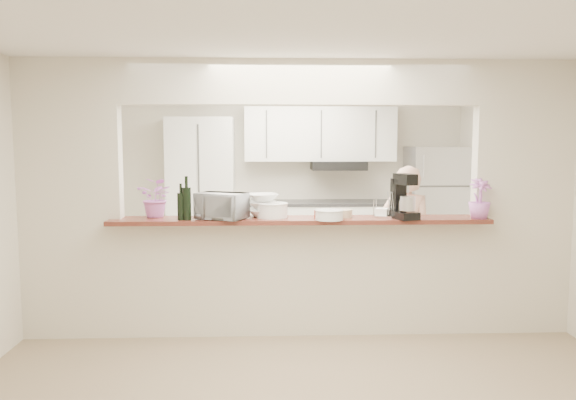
{
  "coord_description": "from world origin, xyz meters",
  "views": [
    {
      "loc": [
        -0.3,
        -5.06,
        1.78
      ],
      "look_at": [
        -0.09,
        0.3,
        1.22
      ],
      "focal_mm": 35.0,
      "sensor_mm": 36.0,
      "label": 1
    }
  ],
  "objects": [
    {
      "name": "floor",
      "position": [
        0.0,
        0.0,
        0.0
      ],
      "size": [
        6.0,
        6.0,
        0.0
      ],
      "primitive_type": "plane",
      "color": "#9D8A6A",
      "rests_on": "ground"
    },
    {
      "name": "tile_overlay",
      "position": [
        0.0,
        1.55,
        0.01
      ],
      "size": [
        5.0,
        2.9,
        0.01
      ],
      "primitive_type": "cube",
      "color": "beige",
      "rests_on": "floor"
    },
    {
      "name": "partition",
      "position": [
        0.0,
        0.0,
        1.48
      ],
      "size": [
        5.0,
        0.15,
        2.5
      ],
      "color": "beige",
      "rests_on": "floor"
    },
    {
      "name": "bar_counter",
      "position": [
        0.0,
        -0.0,
        0.58
      ],
      "size": [
        3.4,
        0.38,
        1.09
      ],
      "color": "beige",
      "rests_on": "floor"
    },
    {
      "name": "kitchen_cabinets",
      "position": [
        -0.19,
        2.72,
        0.97
      ],
      "size": [
        3.15,
        0.62,
        2.25
      ],
      "color": "silver",
      "rests_on": "floor"
    },
    {
      "name": "refrigerator",
      "position": [
        2.05,
        2.65,
        0.85
      ],
      "size": [
        0.75,
        0.7,
        1.7
      ],
      "primitive_type": "cube",
      "color": "#B4B3B9",
      "rests_on": "floor"
    },
    {
      "name": "flower_left",
      "position": [
        -1.3,
        0.05,
        1.27
      ],
      "size": [
        0.39,
        0.37,
        0.36
      ],
      "primitive_type": "imported",
      "rotation": [
        0.0,
        0.0,
        -0.32
      ],
      "color": "#D671C1",
      "rests_on": "bar_counter"
    },
    {
      "name": "wine_bottle_a",
      "position": [
        -1.05,
        -0.15,
        1.22
      ],
      "size": [
        0.06,
        0.06,
        0.32
      ],
      "color": "black",
      "rests_on": "bar_counter"
    },
    {
      "name": "wine_bottle_b",
      "position": [
        -1.0,
        -0.15,
        1.24
      ],
      "size": [
        0.08,
        0.08,
        0.39
      ],
      "color": "black",
      "rests_on": "bar_counter"
    },
    {
      "name": "toaster_oven",
      "position": [
        -0.7,
        -0.1,
        1.21
      ],
      "size": [
        0.5,
        0.43,
        0.23
      ],
      "primitive_type": "imported",
      "rotation": [
        0.0,
        0.0,
        -0.41
      ],
      "color": "#B6B7BB",
      "rests_on": "bar_counter"
    },
    {
      "name": "serving_bowls",
      "position": [
        -0.34,
        0.05,
        1.19
      ],
      "size": [
        0.34,
        0.34,
        0.21
      ],
      "primitive_type": "imported",
      "rotation": [
        0.0,
        0.0,
        0.25
      ],
      "color": "white",
      "rests_on": "bar_counter"
    },
    {
      "name": "plate_stack_a",
      "position": [
        -0.25,
        -0.01,
        1.16
      ],
      "size": [
        0.29,
        0.29,
        0.13
      ],
      "color": "white",
      "rests_on": "bar_counter"
    },
    {
      "name": "plate_stack_b",
      "position": [
        0.25,
        -0.19,
        1.13
      ],
      "size": [
        0.25,
        0.25,
        0.09
      ],
      "color": "white",
      "rests_on": "bar_counter"
    },
    {
      "name": "red_bowl",
      "position": [
        0.2,
        -0.03,
        1.12
      ],
      "size": [
        0.14,
        0.14,
        0.07
      ],
      "primitive_type": "cylinder",
      "color": "maroon",
      "rests_on": "bar_counter"
    },
    {
      "name": "tan_bowl",
      "position": [
        0.4,
        -0.03,
        1.13
      ],
      "size": [
        0.15,
        0.15,
        0.07
      ],
      "primitive_type": "cylinder",
      "color": "tan",
      "rests_on": "bar_counter"
    },
    {
      "name": "utensil_caddy",
      "position": [
        0.8,
        -0.03,
        1.19
      ],
      "size": [
        0.29,
        0.23,
        0.24
      ],
      "color": "silver",
      "rests_on": "bar_counter"
    },
    {
      "name": "stand_mixer",
      "position": [
        0.92,
        -0.14,
        1.27
      ],
      "size": [
        0.25,
        0.31,
        0.4
      ],
      "color": "black",
      "rests_on": "bar_counter"
    },
    {
      "name": "flower_right",
      "position": [
        1.6,
        -0.15,
        1.27
      ],
      "size": [
        0.23,
        0.23,
        0.36
      ],
      "primitive_type": "imported",
      "rotation": [
        0.0,
        0.0,
        0.14
      ],
      "color": "#D472CD",
      "rests_on": "bar_counter"
    },
    {
      "name": "person",
      "position": [
        1.18,
        0.8,
        0.76
      ],
      "size": [
        0.6,
        0.45,
        1.51
      ],
      "primitive_type": "imported",
      "rotation": [
        0.0,
        0.0,
        2.98
      ],
      "color": "#D8A28C",
      "rests_on": "floor"
    }
  ]
}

